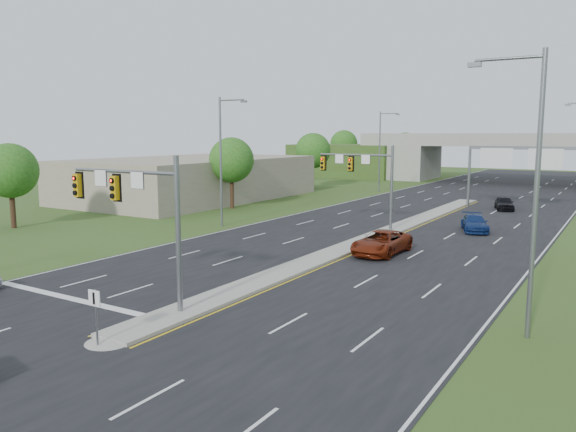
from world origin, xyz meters
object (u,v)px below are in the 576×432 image
Objects in this scene: signal_mast_far at (366,173)px; keep_right_sign at (95,308)px; sign_gantry at (523,160)px; car_far_a at (381,242)px; signal_mast_near at (139,205)px; overpass at (516,161)px; car_far_b at (475,223)px; car_far_c at (504,203)px.

signal_mast_far is 29.71m from keep_right_sign.
sign_gantry reaches higher than car_far_a.
keep_right_sign is at bearing -97.70° from sign_gantry.
car_far_a is at bearing 73.39° from signal_mast_near.
sign_gantry is at bearing 83.58° from car_far_a.
keep_right_sign is at bearing -63.06° from signal_mast_near.
keep_right_sign is 84.55m from overpass.
car_far_b is 15.16m from car_far_c.
car_far_c is at bearing 86.30° from car_far_a.
signal_mast_far is at bearing -128.36° from car_far_c.
keep_right_sign is 50.04m from sign_gantry.
signal_mast_near is 1.00× the size of signal_mast_far.
overpass reaches higher than car_far_a.
car_far_b is (8.05, 28.88, -4.03)m from signal_mast_near.
signal_mast_near is 1.27× the size of car_far_a.
car_far_c is at bearing 80.35° from signal_mast_near.
keep_right_sign is 0.03× the size of overpass.
keep_right_sign reaches higher than car_far_c.
signal_mast_far is 9.80m from car_far_b.
signal_mast_near reaches higher than car_far_b.
sign_gantry is 0.14× the size of overpass.
sign_gantry reaches higher than car_far_b.
sign_gantry is at bearing 82.30° from keep_right_sign.
overpass is (2.26, 80.07, -1.17)m from signal_mast_near.
signal_mast_far is 3.18× the size of keep_right_sign.
signal_mast_far reaches higher than sign_gantry.
overpass reaches higher than car_far_c.
car_far_a is 1.19× the size of car_far_b.
signal_mast_near is 0.09× the size of overpass.
signal_mast_far is at bearing -92.35° from overpass.
keep_right_sign is (2.26, -29.45, -3.21)m from signal_mast_far.
signal_mast_near is 1.51× the size of car_far_b.
signal_mast_far is at bearing 94.39° from keep_right_sign.
signal_mast_near is at bearing -101.25° from sign_gantry.
car_far_c is at bearing -81.75° from overpass.
signal_mast_near is at bearing -91.62° from overpass.
signal_mast_far is at bearing -174.31° from car_far_b.
overpass is at bearing 76.40° from car_far_b.
sign_gantry is (8.95, 19.99, 0.51)m from signal_mast_far.
sign_gantry is 29.03m from car_far_a.
car_far_a is at bearing -98.02° from sign_gantry.
overpass reaches higher than car_far_b.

